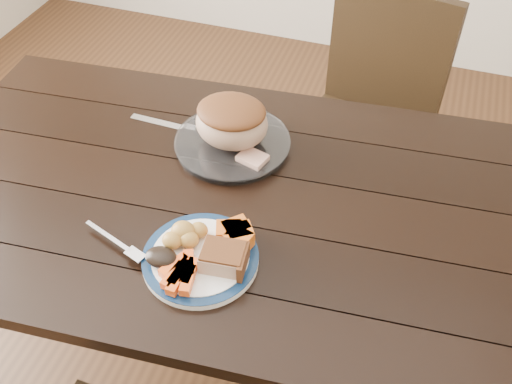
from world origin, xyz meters
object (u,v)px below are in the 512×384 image
(dining_table, at_px, (229,219))
(roast_joint, at_px, (232,123))
(dinner_plate, at_px, (201,259))
(fork, at_px, (119,244))
(chair_far, at_px, (368,112))
(serving_platter, at_px, (233,144))
(pork_slice, at_px, (223,258))
(carving_knife, at_px, (204,132))

(dining_table, xyz_separation_m, roast_joint, (-0.05, 0.17, 0.17))
(dinner_plate, height_order, fork, fork)
(chair_far, distance_m, serving_platter, 0.68)
(serving_platter, bearing_deg, chair_far, 63.07)
(chair_far, bearing_deg, pork_slice, 93.18)
(chair_far, distance_m, pork_slice, 1.00)
(chair_far, bearing_deg, dinner_plate, 89.86)
(serving_platter, relative_size, roast_joint, 1.57)
(pork_slice, height_order, fork, pork_slice)
(chair_far, height_order, serving_platter, chair_far)
(chair_far, xyz_separation_m, carving_knife, (-0.38, -0.54, 0.23))
(carving_knife, bearing_deg, roast_joint, -13.89)
(serving_platter, bearing_deg, roast_joint, -90.00)
(pork_slice, bearing_deg, dinner_plate, 175.24)
(dinner_plate, bearing_deg, fork, -171.73)
(dinner_plate, height_order, pork_slice, pork_slice)
(serving_platter, bearing_deg, dinner_plate, -80.08)
(chair_far, bearing_deg, dining_table, 85.00)
(dining_table, relative_size, fork, 9.61)
(chair_far, xyz_separation_m, serving_platter, (-0.29, -0.57, 0.23))
(serving_platter, distance_m, roast_joint, 0.07)
(serving_platter, bearing_deg, fork, -105.94)
(dining_table, bearing_deg, pork_slice, -71.19)
(chair_far, distance_m, dinner_plate, 1.00)
(pork_slice, relative_size, carving_knife, 0.29)
(serving_platter, bearing_deg, dining_table, -73.78)
(roast_joint, bearing_deg, dinner_plate, -80.08)
(dining_table, height_order, dinner_plate, dinner_plate)
(chair_far, relative_size, pork_slice, 10.06)
(serving_platter, relative_size, pork_slice, 3.22)
(serving_platter, xyz_separation_m, carving_knife, (-0.09, 0.03, -0.00))
(roast_joint, bearing_deg, pork_slice, -72.31)
(fork, bearing_deg, dinner_plate, 27.01)
(pork_slice, distance_m, roast_joint, 0.41)
(dining_table, distance_m, roast_joint, 0.25)
(dining_table, xyz_separation_m, carving_knife, (-0.14, 0.19, 0.10))
(dining_table, xyz_separation_m, serving_platter, (-0.05, 0.17, 0.10))
(dining_table, relative_size, dinner_plate, 6.58)
(roast_joint, bearing_deg, serving_platter, 90.00)
(dining_table, relative_size, serving_platter, 5.61)
(serving_platter, relative_size, carving_knife, 0.93)
(serving_platter, bearing_deg, carving_knife, 164.57)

